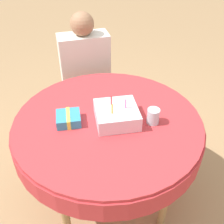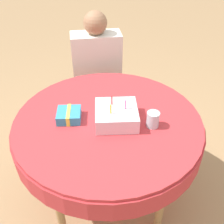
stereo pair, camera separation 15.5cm
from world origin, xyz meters
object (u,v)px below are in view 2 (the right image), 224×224
birthday_cake (116,115)px  gift_box (69,115)px  chair (97,80)px  drinking_glass (153,119)px  person (97,66)px

birthday_cake → gift_box: (-0.28, 0.04, -0.02)m
chair → birthday_cake: chair is taller
birthday_cake → drinking_glass: (0.21, -0.05, 0.00)m
chair → gift_box: bearing=-105.8°
chair → gift_box: size_ratio=6.05×
person → drinking_glass: bearing=-75.3°
chair → person: bearing=-90.0°
birthday_cake → drinking_glass: size_ratio=2.60×
drinking_glass → gift_box: drinking_glass is taller
person → gift_box: 0.81m
person → drinking_glass: (0.32, -0.88, 0.10)m
drinking_glass → gift_box: (-0.49, 0.09, -0.02)m
drinking_glass → gift_box: 0.50m
birthday_cake → gift_box: size_ratio=1.69×
chair → drinking_glass: (0.33, -0.97, 0.30)m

